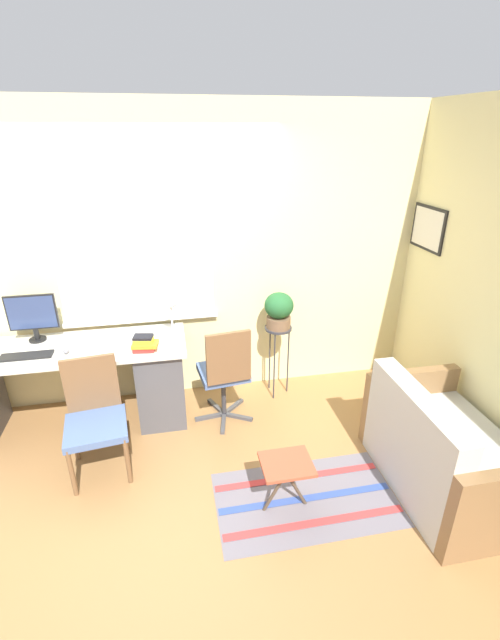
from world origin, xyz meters
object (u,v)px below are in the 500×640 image
at_px(mouse, 66,351).
at_px(office_chair_swivel, 225,372).
at_px(couch_loveseat, 443,454).
at_px(desk_lamp, 171,309).
at_px(folding_stool, 286,468).
at_px(keyboard, 26,356).
at_px(plant_stand, 278,337).
at_px(book_stack, 144,344).
at_px(potted_plant, 279,309).
at_px(monitor, 32,316).
at_px(desk_chair_wooden, 95,416).

xyz_separation_m(mouse, office_chair_swivel, (1.29, -0.11, -0.28)).
distance_m(office_chair_swivel, couch_loveseat, 1.82).
xyz_separation_m(desk_lamp, folding_stool, (0.69, -1.31, -0.68)).
relative_size(keyboard, folding_stool, 0.98).
distance_m(mouse, plant_stand, 1.87).
bearing_deg(book_stack, couch_loveseat, -28.00).
bearing_deg(potted_plant, folding_stool, -101.95).
height_order(monitor, mouse, monitor).
relative_size(monitor, couch_loveseat, 0.34).
relative_size(desk_lamp, office_chair_swivel, 0.37).
bearing_deg(monitor, office_chair_swivel, -14.48).
xyz_separation_m(mouse, folding_stool, (1.55, -1.18, -0.44)).
bearing_deg(plant_stand, office_chair_swivel, -148.31).
height_order(mouse, folding_stool, mouse).
relative_size(office_chair_swivel, potted_plant, 2.77).
bearing_deg(monitor, keyboard, -92.91).
bearing_deg(office_chair_swivel, desk_lamp, -37.39).
distance_m(desk_chair_wooden, plant_stand, 1.78).
bearing_deg(couch_loveseat, folding_stool, 89.30).
xyz_separation_m(keyboard, couch_loveseat, (3.04, -1.18, -0.49)).
height_order(monitor, office_chair_swivel, monitor).
height_order(desk_chair_wooden, plant_stand, desk_chair_wooden).
distance_m(desk_lamp, desk_chair_wooden, 1.05).
bearing_deg(desk_lamp, desk_chair_wooden, -135.48).
bearing_deg(book_stack, office_chair_swivel, -3.96).
bearing_deg(couch_loveseat, mouse, 66.50).
xyz_separation_m(book_stack, office_chair_swivel, (0.66, -0.05, -0.32)).
distance_m(desk_chair_wooden, folding_stool, 1.49).
height_order(monitor, keyboard, monitor).
distance_m(mouse, couch_loveseat, 3.03).
distance_m(monitor, mouse, 0.46).
bearing_deg(potted_plant, mouse, -172.75).
xyz_separation_m(office_chair_swivel, potted_plant, (0.57, 0.35, 0.41)).
bearing_deg(desk_lamp, monitor, 172.09).
xyz_separation_m(monitor, folding_stool, (1.84, -1.47, -0.65)).
xyz_separation_m(keyboard, desk_lamp, (1.17, 0.14, 0.26)).
bearing_deg(keyboard, plant_stand, 6.43).
relative_size(keyboard, desk_chair_wooden, 0.45).
relative_size(keyboard, desk_lamp, 1.12).
xyz_separation_m(desk_chair_wooden, office_chair_swivel, (1.05, 0.37, 0.04)).
distance_m(keyboard, plant_stand, 2.18).
bearing_deg(potted_plant, book_stack, -166.10).
height_order(desk_chair_wooden, potted_plant, potted_plant).
bearing_deg(book_stack, desk_lamp, 39.74).
bearing_deg(potted_plant, couch_loveseat, -58.19).
height_order(office_chair_swivel, plant_stand, office_chair_swivel).
height_order(keyboard, potted_plant, potted_plant).
height_order(monitor, couch_loveseat, monitor).
bearing_deg(desk_chair_wooden, desk_lamp, 37.40).
relative_size(desk_lamp, plant_stand, 0.49).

